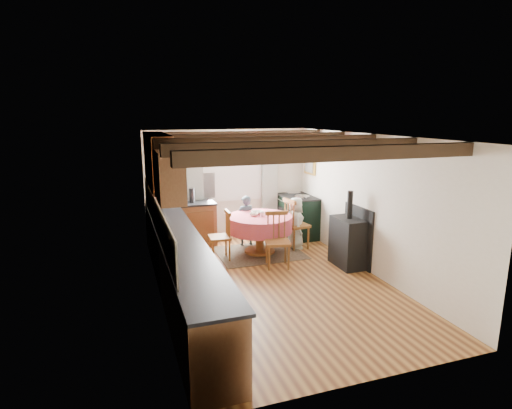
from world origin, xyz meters
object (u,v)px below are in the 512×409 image
object	(u,v)px
dining_table	(260,235)
cast_iron_stove	(349,229)
child_right	(295,223)
chair_left	(220,235)
cup	(262,214)
aga_range	(297,216)
child_far	(246,221)
chair_right	(297,223)
chair_near	(278,240)

from	to	relation	value
dining_table	cast_iron_stove	size ratio (longest dim) A/B	0.91
child_right	dining_table	bearing A→B (deg)	108.14
chair_left	cup	distance (m)	0.94
chair_left	aga_range	size ratio (longest dim) A/B	0.92
dining_table	aga_range	xyz separation A→B (m)	(1.18, 0.83, 0.09)
child_far	chair_left	bearing A→B (deg)	40.19
aga_range	cast_iron_stove	bearing A→B (deg)	-86.84
chair_left	child_far	distance (m)	0.99
chair_right	chair_left	bearing A→B (deg)	86.77
child_right	cup	distance (m)	0.83
child_right	cup	size ratio (longest dim) A/B	11.16
child_right	aga_range	bearing A→B (deg)	-14.96
chair_right	dining_table	bearing A→B (deg)	86.53
chair_near	cast_iron_stove	bearing A→B (deg)	-3.74
cast_iron_stove	chair_left	bearing A→B (deg)	153.30
aga_range	child_right	distance (m)	0.83
dining_table	child_right	xyz separation A→B (m)	(0.81, 0.09, 0.15)
dining_table	chair_near	xyz separation A→B (m)	(0.06, -0.81, 0.12)
chair_left	cast_iron_stove	world-z (taller)	cast_iron_stove
child_far	child_right	distance (m)	1.04
aga_range	cup	bearing A→B (deg)	-142.59
chair_left	child_right	distance (m)	1.66
child_right	cup	xyz separation A→B (m)	(-0.77, -0.14, 0.28)
child_far	child_right	world-z (taller)	child_far
chair_near	cup	size ratio (longest dim) A/B	10.54
cup	cast_iron_stove	bearing A→B (deg)	-41.77
dining_table	cup	xyz separation A→B (m)	(0.04, -0.05, 0.43)
dining_table	chair_right	bearing A→B (deg)	5.84
chair_left	aga_range	bearing A→B (deg)	117.02
chair_left	aga_range	world-z (taller)	aga_range
aga_range	child_far	xyz separation A→B (m)	(-1.29, -0.25, 0.06)
chair_near	cup	world-z (taller)	chair_near
aga_range	child_right	xyz separation A→B (m)	(-0.37, -0.74, 0.06)
chair_near	child_right	world-z (taller)	child_right
cast_iron_stove	chair_right	bearing A→B (deg)	110.16
chair_near	aga_range	size ratio (longest dim) A/B	0.97
dining_table	chair_right	xyz separation A→B (m)	(0.83, 0.09, 0.14)
child_right	chair_near	bearing A→B (deg)	151.93
chair_right	child_right	world-z (taller)	child_right
child_right	cast_iron_stove	bearing A→B (deg)	-147.25
chair_near	child_far	size ratio (longest dim) A/B	0.94
cast_iron_stove	aga_range	bearing A→B (deg)	93.16
dining_table	chair_left	bearing A→B (deg)	-173.69
cast_iron_stove	child_far	size ratio (longest dim) A/B	1.30
chair_right	cast_iron_stove	bearing A→B (deg)	-169.14
chair_left	child_right	xyz separation A→B (m)	(1.65, 0.18, 0.06)
child_far	child_right	bearing A→B (deg)	149.32
chair_left	cup	xyz separation A→B (m)	(0.88, 0.05, 0.34)
chair_left	aga_range	distance (m)	2.22
cast_iron_stove	chair_near	bearing A→B (deg)	163.76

